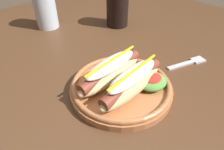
{
  "coord_description": "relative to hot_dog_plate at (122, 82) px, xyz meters",
  "views": [
    {
      "loc": [
        -0.24,
        -0.45,
        1.06
      ],
      "look_at": [
        0.02,
        -0.18,
        0.77
      ],
      "focal_mm": 32.27,
      "sensor_mm": 36.0,
      "label": 1
    }
  ],
  "objects": [
    {
      "name": "fork",
      "position": [
        0.22,
        -0.05,
        -0.02
      ],
      "size": [
        0.12,
        0.06,
        0.0
      ],
      "rotation": [
        0.0,
        0.0,
        -0.33
      ],
      "color": "silver",
      "rests_on": "dining_table"
    },
    {
      "name": "soda_cup",
      "position": [
        0.25,
        0.27,
        0.03
      ],
      "size": [
        0.08,
        0.08,
        0.12
      ],
      "primitive_type": "cylinder",
      "color": "black",
      "rests_on": "dining_table"
    },
    {
      "name": "hot_dog_plate",
      "position": [
        0.0,
        0.0,
        0.0
      ],
      "size": [
        0.23,
        0.23,
        0.08
      ],
      "color": "#B77042",
      "rests_on": "dining_table"
    },
    {
      "name": "water_cup",
      "position": [
        0.05,
        0.43,
        0.04
      ],
      "size": [
        0.08,
        0.08,
        0.13
      ],
      "primitive_type": "cylinder",
      "color": "silver",
      "rests_on": "dining_table"
    },
    {
      "name": "dining_table",
      "position": [
        -0.02,
        0.21,
        -0.11
      ],
      "size": [
        1.48,
        1.05,
        0.74
      ],
      "color": "#51331E",
      "rests_on": "ground_plane"
    }
  ]
}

